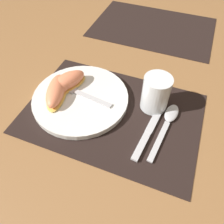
{
  "coord_description": "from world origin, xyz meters",
  "views": [
    {
      "loc": [
        0.14,
        -0.35,
        0.47
      ],
      "look_at": [
        0.01,
        -0.01,
        0.02
      ],
      "focal_mm": 35.0,
      "sensor_mm": 36.0,
      "label": 1
    }
  ],
  "objects_px": {
    "fork": "(77,92)",
    "citrus_wedge_1": "(64,84)",
    "citrus_wedge_0": "(68,81)",
    "plate": "(81,98)",
    "juice_glass": "(155,95)",
    "knife": "(150,128)",
    "spoon": "(168,120)",
    "citrus_wedge_2": "(56,91)"
  },
  "relations": [
    {
      "from": "fork",
      "to": "citrus_wedge_1",
      "type": "bearing_deg",
      "value": 173.76
    },
    {
      "from": "citrus_wedge_1",
      "to": "citrus_wedge_0",
      "type": "bearing_deg",
      "value": 53.16
    },
    {
      "from": "plate",
      "to": "fork",
      "type": "bearing_deg",
      "value": 146.19
    },
    {
      "from": "juice_glass",
      "to": "fork",
      "type": "distance_m",
      "value": 0.22
    },
    {
      "from": "plate",
      "to": "citrus_wedge_1",
      "type": "relative_size",
      "value": 2.06
    },
    {
      "from": "juice_glass",
      "to": "knife",
      "type": "xyz_separation_m",
      "value": [
        0.01,
        -0.08,
        -0.04
      ]
    },
    {
      "from": "spoon",
      "to": "citrus_wedge_1",
      "type": "xyz_separation_m",
      "value": [
        -0.31,
        -0.0,
        0.03
      ]
    },
    {
      "from": "citrus_wedge_2",
      "to": "plate",
      "type": "bearing_deg",
      "value": 18.08
    },
    {
      "from": "citrus_wedge_0",
      "to": "fork",
      "type": "bearing_deg",
      "value": -25.5
    },
    {
      "from": "citrus_wedge_0",
      "to": "citrus_wedge_1",
      "type": "xyz_separation_m",
      "value": [
        -0.01,
        -0.01,
        -0.0
      ]
    },
    {
      "from": "juice_glass",
      "to": "citrus_wedge_2",
      "type": "xyz_separation_m",
      "value": [
        -0.26,
        -0.08,
        -0.01
      ]
    },
    {
      "from": "citrus_wedge_1",
      "to": "citrus_wedge_2",
      "type": "height_order",
      "value": "citrus_wedge_2"
    },
    {
      "from": "juice_glass",
      "to": "spoon",
      "type": "height_order",
      "value": "juice_glass"
    },
    {
      "from": "knife",
      "to": "fork",
      "type": "height_order",
      "value": "fork"
    },
    {
      "from": "citrus_wedge_0",
      "to": "citrus_wedge_2",
      "type": "bearing_deg",
      "value": -105.1
    },
    {
      "from": "knife",
      "to": "citrus_wedge_0",
      "type": "bearing_deg",
      "value": 168.89
    },
    {
      "from": "citrus_wedge_0",
      "to": "spoon",
      "type": "bearing_deg",
      "value": -1.97
    },
    {
      "from": "fork",
      "to": "knife",
      "type": "bearing_deg",
      "value": -8.67
    },
    {
      "from": "plate",
      "to": "fork",
      "type": "relative_size",
      "value": 1.41
    },
    {
      "from": "juice_glass",
      "to": "fork",
      "type": "height_order",
      "value": "juice_glass"
    },
    {
      "from": "citrus_wedge_0",
      "to": "citrus_wedge_1",
      "type": "distance_m",
      "value": 0.02
    },
    {
      "from": "juice_glass",
      "to": "citrus_wedge_1",
      "type": "distance_m",
      "value": 0.26
    },
    {
      "from": "citrus_wedge_2",
      "to": "fork",
      "type": "bearing_deg",
      "value": 31.95
    },
    {
      "from": "plate",
      "to": "citrus_wedge_0",
      "type": "xyz_separation_m",
      "value": [
        -0.05,
        0.03,
        0.03
      ]
    },
    {
      "from": "fork",
      "to": "citrus_wedge_0",
      "type": "xyz_separation_m",
      "value": [
        -0.04,
        0.02,
        0.01
      ]
    },
    {
      "from": "fork",
      "to": "juice_glass",
      "type": "bearing_deg",
      "value": 11.88
    },
    {
      "from": "citrus_wedge_0",
      "to": "citrus_wedge_1",
      "type": "relative_size",
      "value": 0.95
    },
    {
      "from": "juice_glass",
      "to": "knife",
      "type": "bearing_deg",
      "value": -80.55
    },
    {
      "from": "fork",
      "to": "citrus_wedge_0",
      "type": "bearing_deg",
      "value": 154.5
    },
    {
      "from": "fork",
      "to": "citrus_wedge_0",
      "type": "height_order",
      "value": "citrus_wedge_0"
    },
    {
      "from": "knife",
      "to": "citrus_wedge_2",
      "type": "relative_size",
      "value": 1.56
    },
    {
      "from": "juice_glass",
      "to": "fork",
      "type": "relative_size",
      "value": 0.52
    },
    {
      "from": "plate",
      "to": "citrus_wedge_0",
      "type": "distance_m",
      "value": 0.06
    },
    {
      "from": "juice_glass",
      "to": "citrus_wedge_0",
      "type": "height_order",
      "value": "juice_glass"
    },
    {
      "from": "knife",
      "to": "citrus_wedge_0",
      "type": "height_order",
      "value": "citrus_wedge_0"
    },
    {
      "from": "fork",
      "to": "citrus_wedge_2",
      "type": "xyz_separation_m",
      "value": [
        -0.05,
        -0.03,
        0.01
      ]
    },
    {
      "from": "citrus_wedge_2",
      "to": "juice_glass",
      "type": "bearing_deg",
      "value": 15.99
    },
    {
      "from": "knife",
      "to": "spoon",
      "type": "xyz_separation_m",
      "value": [
        0.04,
        0.04,
        0.0
      ]
    },
    {
      "from": "spoon",
      "to": "citrus_wedge_0",
      "type": "height_order",
      "value": "citrus_wedge_0"
    },
    {
      "from": "juice_glass",
      "to": "citrus_wedge_1",
      "type": "bearing_deg",
      "value": -171.18
    },
    {
      "from": "citrus_wedge_1",
      "to": "juice_glass",
      "type": "bearing_deg",
      "value": 8.82
    },
    {
      "from": "plate",
      "to": "spoon",
      "type": "xyz_separation_m",
      "value": [
        0.25,
        0.02,
        -0.0
      ]
    }
  ]
}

